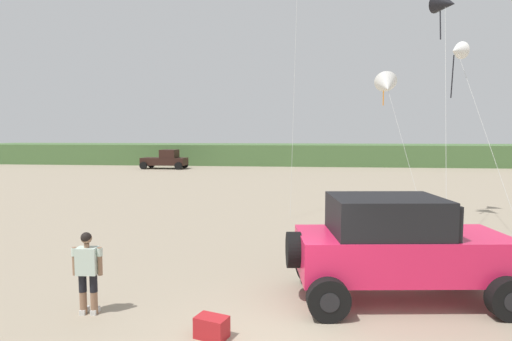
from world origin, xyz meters
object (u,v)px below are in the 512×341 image
Objects in this scene: distant_pickup at (166,160)px; kite_pink_ribbon at (445,4)px; person_watching at (88,268)px; kite_blue_swept at (457,51)px; cooler_box at (212,327)px; jeep at (398,245)px; kite_yellow_diamond at (387,85)px.

kite_pink_ribbon is (19.50, -24.71, 7.69)m from distant_pickup.
kite_blue_swept is (10.74, 11.22, 6.16)m from person_watching.
cooler_box is 0.06× the size of kite_pink_ribbon.
jeep is 0.54× the size of kite_pink_ribbon.
kite_pink_ribbon reaches higher than kite_yellow_diamond.
person_watching is 0.36× the size of distant_pickup.
kite_pink_ribbon reaches higher than cooler_box.
jeep is 2.98× the size of person_watching.
cooler_box is (2.65, -0.70, -0.75)m from person_watching.
kite_pink_ribbon is 1.35× the size of kite_yellow_diamond.
kite_pink_ribbon is 1.21× the size of kite_blue_swept.
kite_yellow_diamond is at bearing 80.45° from jeep.
kite_blue_swept is (8.09, 11.92, 6.91)m from cooler_box.
person_watching is 0.25× the size of kite_yellow_diamond.
person_watching is 17.17m from kite_yellow_diamond.
jeep is 0.66× the size of kite_blue_swept.
kite_blue_swept is (1.05, 1.56, -1.53)m from kite_pink_ribbon.
distant_pickup reaches higher than person_watching.
person_watching is at bearing -133.75° from kite_blue_swept.
distant_pickup is (-9.81, 34.37, 0.00)m from person_watching.
person_watching is at bearing -176.22° from cooler_box.
kite_yellow_diamond reaches higher than distant_pickup.
kite_yellow_diamond is at bearing 87.13° from cooler_box.
distant_pickup is at bearing 116.05° from jeep.
kite_yellow_diamond is (5.77, 14.77, 5.83)m from cooler_box.
cooler_box is at bearing -14.68° from person_watching.
kite_pink_ribbon reaches higher than distant_pickup.
jeep is 13.70m from kite_yellow_diamond.
kite_blue_swept is at bearing -48.40° from distant_pickup.
kite_pink_ribbon is (9.69, 9.67, 7.69)m from person_watching.
kite_pink_ribbon is at bearing 74.29° from cooler_box.
kite_yellow_diamond is at bearing 129.10° from kite_blue_swept.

